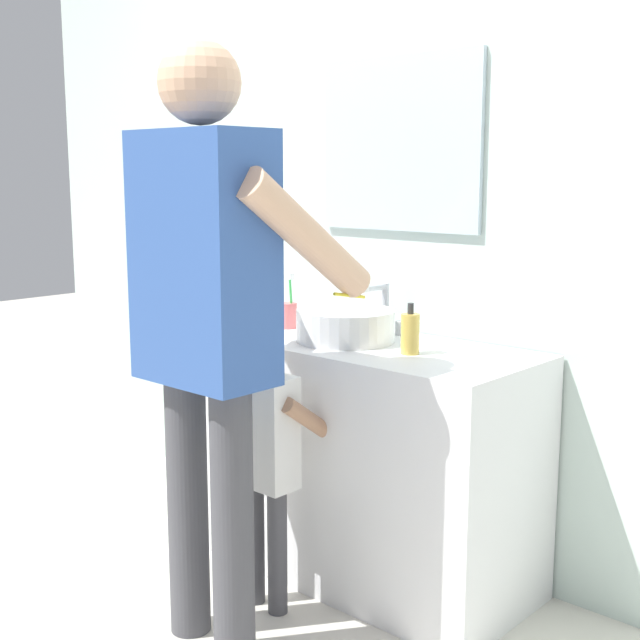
# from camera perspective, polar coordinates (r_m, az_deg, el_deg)

# --- Properties ---
(ground_plane) EXTENTS (14.00, 14.00, 0.00)m
(ground_plane) POSITION_cam_1_polar(r_m,az_deg,el_deg) (3.02, -2.02, -17.90)
(ground_plane) COLOR silver
(back_wall) EXTENTS (4.40, 0.10, 2.70)m
(back_wall) POSITION_cam_1_polar(r_m,az_deg,el_deg) (3.14, 5.85, 8.82)
(back_wall) COLOR silver
(back_wall) RESTS_ON ground
(vanity_cabinet) EXTENTS (1.34, 0.54, 0.83)m
(vanity_cabinet) POSITION_cam_1_polar(r_m,az_deg,el_deg) (3.06, 1.92, -9.03)
(vanity_cabinet) COLOR white
(vanity_cabinet) RESTS_ON ground
(sink_basin) EXTENTS (0.34, 0.34, 0.11)m
(sink_basin) POSITION_cam_1_polar(r_m,az_deg,el_deg) (2.92, 1.72, -0.33)
(sink_basin) COLOR silver
(sink_basin) RESTS_ON vanity_cabinet
(faucet) EXTENTS (0.18, 0.14, 0.18)m
(faucet) POSITION_cam_1_polar(r_m,az_deg,el_deg) (3.08, 4.24, 0.62)
(faucet) COLOR #B7BABF
(faucet) RESTS_ON vanity_cabinet
(toothbrush_cup) EXTENTS (0.07, 0.07, 0.21)m
(toothbrush_cup) POSITION_cam_1_polar(r_m,az_deg,el_deg) (3.17, -2.17, 0.37)
(toothbrush_cup) COLOR #D86666
(toothbrush_cup) RESTS_ON vanity_cabinet
(soap_bottle) EXTENTS (0.06, 0.06, 0.16)m
(soap_bottle) POSITION_cam_1_polar(r_m,az_deg,el_deg) (2.73, 6.07, -0.89)
(soap_bottle) COLOR gold
(soap_bottle) RESTS_ON vanity_cabinet
(child_toddler) EXTENTS (0.28, 0.28, 0.91)m
(child_toddler) POSITION_cam_1_polar(r_m,az_deg,el_deg) (2.74, -3.59, -8.49)
(child_toddler) COLOR #47474C
(child_toddler) RESTS_ON ground
(adult_parent) EXTENTS (0.55, 0.57, 1.76)m
(adult_parent) POSITION_cam_1_polar(r_m,az_deg,el_deg) (2.44, -7.45, 1.59)
(adult_parent) COLOR #47474C
(adult_parent) RESTS_ON ground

